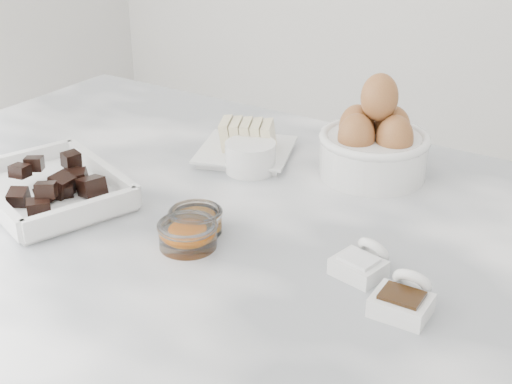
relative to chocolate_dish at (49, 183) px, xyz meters
The scene contains 9 objects.
marble_slab 0.26m from the chocolate_dish, 15.66° to the left, with size 1.20×0.80×0.04m, color white.
chocolate_dish is the anchor object (origin of this frame).
butter_plate 0.30m from the chocolate_dish, 61.95° to the left, with size 0.18×0.18×0.06m.
sugar_ramekin 0.29m from the chocolate_dish, 51.54° to the left, with size 0.07×0.07×0.04m.
egg_bowl 0.46m from the chocolate_dish, 42.61° to the left, with size 0.16×0.16×0.15m.
honey_bowl 0.22m from the chocolate_dish, ahead, with size 0.07×0.07×0.03m.
zest_bowl 0.24m from the chocolate_dish, ahead, with size 0.07×0.07×0.03m.
vanilla_spoon 0.50m from the chocolate_dish, ahead, with size 0.06×0.07×0.04m.
salt_spoon 0.44m from the chocolate_dish, ahead, with size 0.06×0.07×0.04m.
Camera 1 is at (0.46, -0.65, 1.38)m, focal length 50.00 mm.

